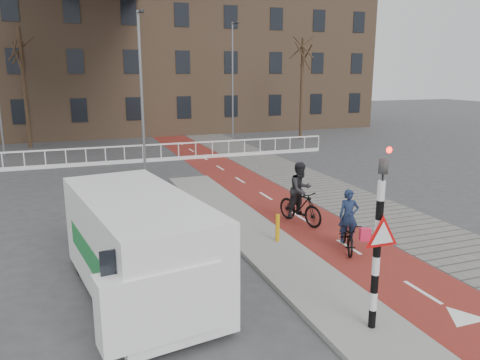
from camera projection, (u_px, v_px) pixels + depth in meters
name	position (u px, v px, depth m)	size (l,w,h in m)	color
ground	(342.00, 284.00, 11.03)	(120.00, 120.00, 0.00)	#38383A
bike_lane	(248.00, 185.00, 20.68)	(2.50, 60.00, 0.01)	maroon
sidewalk	(304.00, 180.00, 21.62)	(3.00, 60.00, 0.01)	slate
curb_island	(252.00, 232.00, 14.44)	(1.80, 16.00, 0.12)	gray
traffic_signal	(379.00, 235.00, 8.53)	(0.80, 0.80, 3.68)	black
bollard	(278.00, 228.00, 13.45)	(0.12, 0.12, 0.79)	orange
cyclist_near	(348.00, 230.00, 13.00)	(1.17, 1.73, 1.74)	black
cyclist_far	(300.00, 199.00, 15.25)	(1.09, 2.00, 2.05)	black
van	(139.00, 244.00, 10.26)	(2.95, 5.60, 2.29)	white
railing	(86.00, 160.00, 24.81)	(28.00, 0.10, 0.99)	silver
townhouse_row	(97.00, 34.00, 37.50)	(46.00, 10.00, 15.90)	#7F6047
tree_mid	(25.00, 89.00, 30.05)	(0.25, 0.25, 7.64)	#322416
tree_right	(302.00, 90.00, 34.05)	(0.23, 0.23, 7.23)	#322416
streetlight_near	(142.00, 100.00, 20.36)	(0.12, 0.12, 7.40)	slate
streetlight_right	(233.00, 83.00, 32.80)	(0.12, 0.12, 8.20)	slate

